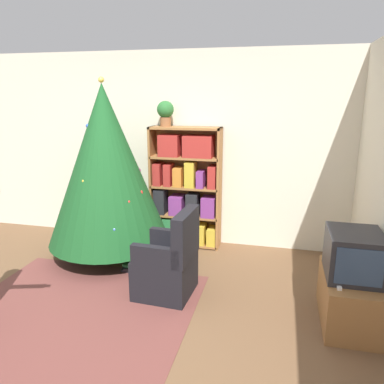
# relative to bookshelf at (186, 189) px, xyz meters

# --- Properties ---
(ground_plane) EXTENTS (14.00, 14.00, 0.00)m
(ground_plane) POSITION_rel_bookshelf_xyz_m (-0.24, -2.10, -0.80)
(ground_plane) COLOR brown
(wall_back) EXTENTS (8.00, 0.10, 2.60)m
(wall_back) POSITION_rel_bookshelf_xyz_m (-0.24, 0.22, 0.50)
(wall_back) COLOR silver
(wall_back) RESTS_ON ground_plane
(area_rug) EXTENTS (2.23, 1.99, 0.01)m
(area_rug) POSITION_rel_bookshelf_xyz_m (-0.62, -1.89, -0.80)
(area_rug) COLOR brown
(area_rug) RESTS_ON ground_plane
(bookshelf) EXTENTS (0.95, 0.29, 1.62)m
(bookshelf) POSITION_rel_bookshelf_xyz_m (0.00, 0.00, 0.00)
(bookshelf) COLOR #A8703D
(bookshelf) RESTS_ON ground_plane
(tv_stand) EXTENTS (0.46, 0.82, 0.47)m
(tv_stand) POSITION_rel_bookshelf_xyz_m (1.90, -1.45, -0.57)
(tv_stand) COLOR #996638
(tv_stand) RESTS_ON ground_plane
(television) EXTENTS (0.46, 0.53, 0.41)m
(television) POSITION_rel_bookshelf_xyz_m (1.90, -1.45, -0.13)
(television) COLOR #28282D
(television) RESTS_ON tv_stand
(game_remote) EXTENTS (0.04, 0.12, 0.02)m
(game_remote) POSITION_rel_bookshelf_xyz_m (1.76, -1.70, -0.32)
(game_remote) COLOR white
(game_remote) RESTS_ON tv_stand
(christmas_tree) EXTENTS (1.51, 1.51, 2.23)m
(christmas_tree) POSITION_rel_bookshelf_xyz_m (-0.86, -0.58, 0.39)
(christmas_tree) COLOR #4C3323
(christmas_tree) RESTS_ON ground_plane
(armchair) EXTENTS (0.60, 0.59, 0.92)m
(armchair) POSITION_rel_bookshelf_xyz_m (0.16, -1.34, -0.48)
(armchair) COLOR black
(armchair) RESTS_ON ground_plane
(potted_plant) EXTENTS (0.22, 0.22, 0.33)m
(potted_plant) POSITION_rel_bookshelf_xyz_m (-0.27, 0.01, 1.02)
(potted_plant) COLOR #935B38
(potted_plant) RESTS_ON bookshelf
(book_pile_near_tree) EXTENTS (0.19, 0.18, 0.09)m
(book_pile_near_tree) POSITION_rel_bookshelf_xyz_m (-0.44, -0.95, -0.76)
(book_pile_near_tree) COLOR #232328
(book_pile_near_tree) RESTS_ON ground_plane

